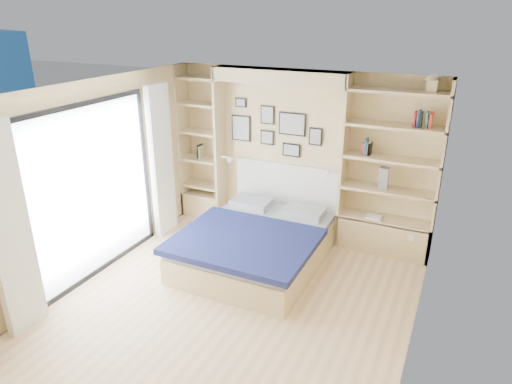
% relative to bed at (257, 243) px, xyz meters
% --- Properties ---
extents(ground, '(4.50, 4.50, 0.00)m').
position_rel_bed_xyz_m(ground, '(0.18, -1.04, -0.28)').
color(ground, '#DEBC87').
rests_on(ground, ground).
extents(room_shell, '(4.50, 4.50, 4.50)m').
position_rel_bed_xyz_m(room_shell, '(-0.21, 0.48, 0.80)').
color(room_shell, '#DFC084').
rests_on(room_shell, ground).
extents(bed, '(1.78, 2.31, 1.07)m').
position_rel_bed_xyz_m(bed, '(0.00, 0.00, 0.00)').
color(bed, '#DBC385').
rests_on(bed, ground).
extents(photo_gallery, '(1.48, 0.02, 0.82)m').
position_rel_bed_xyz_m(photo_gallery, '(-0.27, 1.18, 1.32)').
color(photo_gallery, black).
rests_on(photo_gallery, ground).
extents(reading_lamps, '(1.92, 0.12, 0.15)m').
position_rel_bed_xyz_m(reading_lamps, '(-0.12, 0.96, 0.82)').
color(reading_lamps, silver).
rests_on(reading_lamps, ground).
extents(shelf_decor, '(3.52, 0.23, 2.03)m').
position_rel_bed_xyz_m(shelf_decor, '(1.25, 1.03, 1.40)').
color(shelf_decor, '#A51E1E').
rests_on(shelf_decor, ground).
extents(deck, '(3.20, 4.00, 0.05)m').
position_rel_bed_xyz_m(deck, '(-3.42, -1.04, -0.28)').
color(deck, '#756456').
rests_on(deck, ground).
extents(deck_chair, '(0.69, 0.96, 0.87)m').
position_rel_bed_xyz_m(deck_chair, '(-2.63, -1.27, 0.14)').
color(deck_chair, tan).
rests_on(deck_chair, ground).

